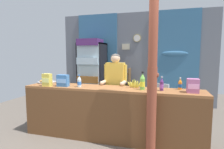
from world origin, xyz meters
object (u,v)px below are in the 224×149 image
Objects in this scene: bottle_shelf_rack at (122,85)px; snack_box_biscuit at (63,81)px; shopkeeper at (115,82)px; snack_box_wafer at (193,86)px; timber_post at (152,71)px; soda_bottle_water at (79,82)px; soda_bottle_orange_soda at (180,84)px; pastry_tray at (47,82)px; banana_bunch at (134,84)px; soda_bottle_lime_soda at (142,82)px; drink_fridge at (92,69)px; soda_bottle_grape_soda at (162,85)px; plastic_lawn_chair at (163,98)px; stall_counter at (108,109)px; snack_box_instant_noodle at (47,80)px.

snack_box_biscuit is at bearing -102.95° from bottle_shelf_rack.
snack_box_wafer is at bearing -21.27° from shopkeeper.
timber_post is 11.97× the size of soda_bottle_water.
soda_bottle_orange_soda is 0.55× the size of pastry_tray.
pastry_tray is at bearing 165.45° from timber_post.
soda_bottle_lime_soda is at bearing -41.78° from banana_bunch.
snack_box_wafer is 0.58× the size of pastry_tray.
bottle_shelf_rack is 0.72× the size of shopkeeper.
timber_post is 1.69m from snack_box_biscuit.
snack_box_biscuit is at bearing -80.95° from drink_fridge.
snack_box_biscuit is (-1.47, -0.10, -0.02)m from soda_bottle_lime_soda.
soda_bottle_lime_soda is 0.32m from soda_bottle_grape_soda.
snack_box_biscuit is at bearing -173.46° from soda_bottle_water.
plastic_lawn_chair is at bearing 106.91° from snack_box_wafer.
shopkeeper is at bearing 12.08° from pastry_tray.
bottle_shelf_rack is 1.32× the size of plastic_lawn_chair.
shopkeeper is 0.79m from soda_bottle_water.
plastic_lawn_chair is 1.52m from banana_bunch.
stall_counter is 1.45m from snack_box_wafer.
drink_fridge reaches higher than snack_box_instant_noodle.
snack_box_instant_noodle reaches higher than soda_bottle_orange_soda.
snack_box_instant_noodle is at bearing -53.12° from pastry_tray.
snack_box_instant_noodle reaches higher than plastic_lawn_chair.
soda_bottle_water is (-1.33, 0.30, -0.26)m from timber_post.
drink_fridge is 1.09m from bottle_shelf_rack.
drink_fridge is 2.85m from soda_bottle_lime_soda.
shopkeeper is 5.03× the size of soda_bottle_lime_soda.
soda_bottle_grape_soda is at bearing 3.28° from snack_box_biscuit.
shopkeeper is 6.58× the size of snack_box_instant_noodle.
snack_box_biscuit is at bearing -178.24° from snack_box_wafer.
snack_box_instant_noodle is 0.48m from pastry_tray.
soda_bottle_lime_soda is (0.62, -0.51, 0.10)m from shopkeeper.
stall_counter is 3.78× the size of plastic_lawn_chair.
soda_bottle_grape_soda is (0.93, -0.51, 0.07)m from shopkeeper.
soda_bottle_lime_soda reaches higher than snack_box_biscuit.
snack_box_instant_noodle is at bearing -168.46° from snack_box_biscuit.
drink_fridge is at bearing 129.25° from banana_bunch.
snack_box_wafer is at bearing -73.09° from plastic_lawn_chair.
plastic_lawn_chair is 2.25× the size of pastry_tray.
timber_post is 11.53× the size of snack_box_instant_noodle.
snack_box_wafer reaches higher than soda_bottle_orange_soda.
soda_bottle_grape_soda is 1.79m from snack_box_biscuit.
timber_post is at bearing -20.24° from stall_counter.
plastic_lawn_chair is at bearing 102.73° from soda_bottle_orange_soda.
pastry_tray is at bearing 178.14° from banana_bunch.
timber_post is 2.33m from pastry_tray.
stall_counter is at bearing -171.43° from soda_bottle_lime_soda.
timber_post reaches higher than plastic_lawn_chair.
stall_counter is at bearing -86.48° from shopkeeper.
soda_bottle_grape_soda reaches higher than pastry_tray.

